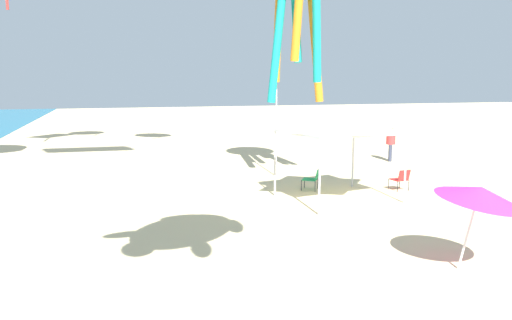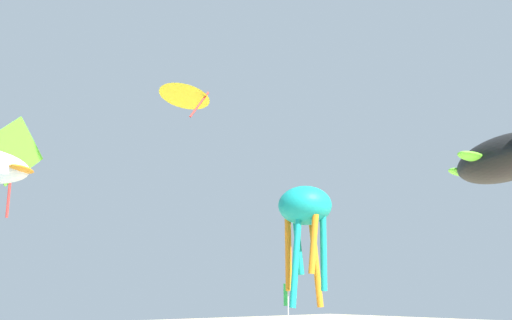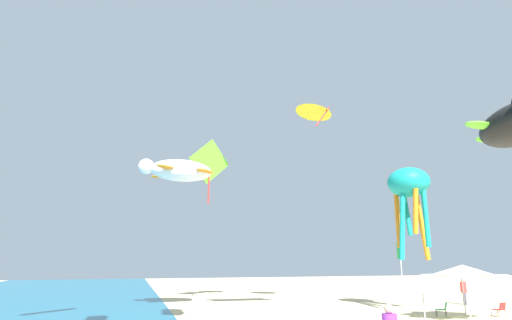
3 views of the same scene
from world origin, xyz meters
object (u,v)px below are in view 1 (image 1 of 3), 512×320
(canopy_tent, at_px, (339,124))
(banner_flag, at_px, (276,114))
(beach_umbrella, at_px, (480,194))
(folding_chair_right_of_tent, at_px, (401,178))
(folding_chair_left_of_tent, at_px, (313,178))
(person_near_umbrella, at_px, (391,139))

(canopy_tent, xyz_separation_m, banner_flag, (4.56, 0.79, 0.05))
(beach_umbrella, relative_size, folding_chair_right_of_tent, 2.60)
(folding_chair_right_of_tent, height_order, folding_chair_left_of_tent, same)
(canopy_tent, height_order, folding_chair_right_of_tent, canopy_tent)
(person_near_umbrella, bearing_deg, beach_umbrella, -170.55)
(person_near_umbrella, bearing_deg, canopy_tent, 171.44)
(folding_chair_left_of_tent, distance_m, person_near_umbrella, 8.25)
(canopy_tent, xyz_separation_m, person_near_umbrella, (6.81, -6.08, -1.51))
(folding_chair_right_of_tent, xyz_separation_m, banner_flag, (3.96, 3.64, 2.19))
(beach_umbrella, bearing_deg, canopy_tent, 0.38)
(beach_umbrella, height_order, banner_flag, banner_flag)
(folding_chair_right_of_tent, bearing_deg, person_near_umbrella, -125.30)
(beach_umbrella, bearing_deg, folding_chair_left_of_tent, 2.19)
(canopy_tent, relative_size, folding_chair_right_of_tent, 4.86)
(canopy_tent, bearing_deg, folding_chair_right_of_tent, -78.25)
(banner_flag, bearing_deg, person_near_umbrella, -71.85)
(banner_flag, bearing_deg, canopy_tent, -170.20)
(canopy_tent, relative_size, beach_umbrella, 1.87)
(banner_flag, xyz_separation_m, person_near_umbrella, (2.25, -6.86, -1.56))
(folding_chair_right_of_tent, height_order, person_near_umbrella, person_near_umbrella)
(folding_chair_right_of_tent, distance_m, folding_chair_left_of_tent, 3.28)
(beach_umbrella, xyz_separation_m, folding_chair_left_of_tent, (8.49, 0.32, -1.26))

